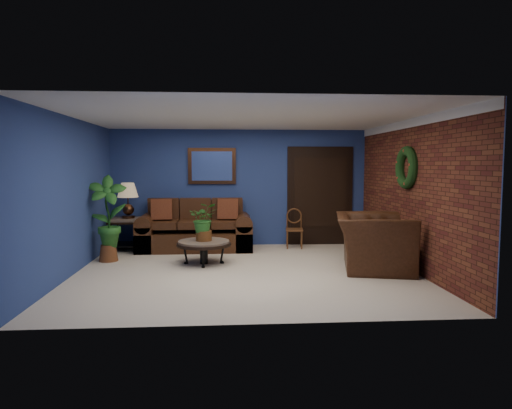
{
  "coord_description": "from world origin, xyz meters",
  "views": [
    {
      "loc": [
        -0.34,
        -7.36,
        1.75
      ],
      "look_at": [
        0.21,
        0.55,
        1.06
      ],
      "focal_mm": 32.0,
      "sensor_mm": 36.0,
      "label": 1
    }
  ],
  "objects": [
    {
      "name": "sofa",
      "position": [
        -0.94,
        2.09,
        0.34
      ],
      "size": [
        2.32,
        1.0,
        1.04
      ],
      "color": "#442313",
      "rests_on": "ground"
    },
    {
      "name": "wreath",
      "position": [
        2.69,
        0.05,
        1.7
      ],
      "size": [
        0.16,
        0.72,
        0.72
      ],
      "primitive_type": "torus",
      "rotation": [
        0.0,
        1.57,
        0.0
      ],
      "color": "black",
      "rests_on": "wall_right_brick"
    },
    {
      "name": "coffee_table",
      "position": [
        -0.71,
        0.64,
        0.35
      ],
      "size": [
        0.96,
        0.96,
        0.41
      ],
      "rotation": [
        0.0,
        0.0,
        0.05
      ],
      "color": "#59524E",
      "rests_on": "ground"
    },
    {
      "name": "ceiling",
      "position": [
        0.0,
        0.0,
        2.5
      ],
      "size": [
        5.5,
        5.0,
        0.02
      ],
      "primitive_type": "cube",
      "color": "silver",
      "rests_on": "wall_back"
    },
    {
      "name": "floor",
      "position": [
        0.0,
        0.0,
        0.0
      ],
      "size": [
        5.5,
        5.5,
        0.0
      ],
      "primitive_type": "plane",
      "color": "beige",
      "rests_on": "ground"
    },
    {
      "name": "wall_back",
      "position": [
        0.0,
        2.5,
        1.25
      ],
      "size": [
        5.5,
        0.04,
        2.5
      ],
      "primitive_type": "cube",
      "color": "navy",
      "rests_on": "ground"
    },
    {
      "name": "coffee_plant",
      "position": [
        -0.71,
        0.64,
        0.78
      ],
      "size": [
        0.51,
        0.45,
        0.67
      ],
      "color": "brown",
      "rests_on": "coffee_table"
    },
    {
      "name": "crown_molding",
      "position": [
        2.72,
        0.0,
        2.43
      ],
      "size": [
        0.03,
        5.0,
        0.14
      ],
      "primitive_type": "cube",
      "color": "white",
      "rests_on": "wall_right_brick"
    },
    {
      "name": "tall_plant",
      "position": [
        -2.45,
        0.98,
        0.85
      ],
      "size": [
        0.77,
        0.59,
        1.57
      ],
      "color": "brown",
      "rests_on": "ground"
    },
    {
      "name": "closet_door",
      "position": [
        1.75,
        2.47,
        1.05
      ],
      "size": [
        1.44,
        0.06,
        2.18
      ],
      "primitive_type": "cube",
      "color": "black",
      "rests_on": "wall_back"
    },
    {
      "name": "floor_plant",
      "position": [
        2.35,
        1.08,
        0.39
      ],
      "size": [
        0.38,
        0.32,
        0.77
      ],
      "color": "brown",
      "rests_on": "ground"
    },
    {
      "name": "side_chair",
      "position": [
        1.13,
        2.11,
        0.47
      ],
      "size": [
        0.39,
        0.39,
        0.83
      ],
      "rotation": [
        0.0,
        0.0,
        -0.11
      ],
      "color": "brown",
      "rests_on": "ground"
    },
    {
      "name": "armchair",
      "position": [
        2.15,
        0.02,
        0.46
      ],
      "size": [
        1.52,
        1.65,
        0.91
      ],
      "primitive_type": "imported",
      "rotation": [
        0.0,
        0.0,
        1.34
      ],
      "color": "#442313",
      "rests_on": "ground"
    },
    {
      "name": "end_table",
      "position": [
        -2.3,
        2.05,
        0.51
      ],
      "size": [
        0.72,
        0.72,
        0.66
      ],
      "color": "#59524E",
      "rests_on": "ground"
    },
    {
      "name": "table_lamp",
      "position": [
        -2.3,
        2.05,
        1.11
      ],
      "size": [
        0.42,
        0.42,
        0.7
      ],
      "color": "#442616",
      "rests_on": "end_table"
    },
    {
      "name": "wall_left",
      "position": [
        -2.75,
        0.0,
        1.25
      ],
      "size": [
        0.04,
        5.0,
        2.5
      ],
      "primitive_type": "cube",
      "color": "navy",
      "rests_on": "ground"
    },
    {
      "name": "wall_right_brick",
      "position": [
        2.75,
        0.0,
        1.25
      ],
      "size": [
        0.04,
        5.0,
        2.5
      ],
      "primitive_type": "cube",
      "color": "brown",
      "rests_on": "ground"
    },
    {
      "name": "wall_mirror",
      "position": [
        -0.6,
        2.46,
        1.72
      ],
      "size": [
        1.02,
        0.06,
        0.77
      ],
      "primitive_type": "cube",
      "color": "#442616",
      "rests_on": "wall_back"
    }
  ]
}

